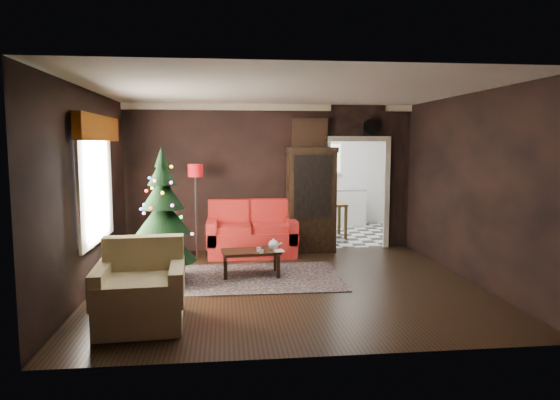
{
  "coord_description": "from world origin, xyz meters",
  "views": [
    {
      "loc": [
        -0.89,
        -7.07,
        2.05
      ],
      "look_at": [
        0.0,
        0.9,
        1.15
      ],
      "focal_mm": 32.12,
      "sensor_mm": 36.0,
      "label": 1
    }
  ],
  "objects": [
    {
      "name": "teapot",
      "position": [
        -0.14,
        0.56,
        0.49
      ],
      "size": [
        0.24,
        0.24,
        0.17
      ],
      "primitive_type": null,
      "rotation": [
        0.0,
        0.0,
        -0.38
      ],
      "color": "white",
      "rests_on": "coffee_table"
    },
    {
      "name": "left_window",
      "position": [
        -2.71,
        0.2,
        1.45
      ],
      "size": [
        0.05,
        1.6,
        1.4
      ],
      "primitive_type": "cube",
      "color": "white",
      "rests_on": "wall_left"
    },
    {
      "name": "cup_b",
      "position": [
        -0.34,
        0.36,
        0.43
      ],
      "size": [
        0.08,
        0.08,
        0.05
      ],
      "primitive_type": "cylinder",
      "rotation": [
        0.0,
        0.0,
        0.39
      ],
      "color": "silver",
      "rests_on": "coffee_table"
    },
    {
      "name": "rug",
      "position": [
        -0.34,
        0.43,
        0.01
      ],
      "size": [
        2.44,
        1.79,
        0.01
      ],
      "primitive_type": "cube",
      "rotation": [
        0.0,
        0.0,
        -0.01
      ],
      "color": "#5F4051",
      "rests_on": "ground"
    },
    {
      "name": "doorway",
      "position": [
        1.7,
        2.5,
        1.05
      ],
      "size": [
        1.1,
        0.1,
        2.1
      ],
      "primitive_type": null,
      "color": "#EEE2C9",
      "rests_on": "ground"
    },
    {
      "name": "wall_right",
      "position": [
        2.75,
        0.0,
        1.4
      ],
      "size": [
        0.0,
        5.5,
        5.5
      ],
      "primitive_type": "plane",
      "rotation": [
        1.57,
        0.0,
        -1.57
      ],
      "color": "black",
      "rests_on": "ground"
    },
    {
      "name": "wall_back",
      "position": [
        0.0,
        2.5,
        1.4
      ],
      "size": [
        5.5,
        0.0,
        5.5
      ],
      "primitive_type": "plane",
      "rotation": [
        1.57,
        0.0,
        0.0
      ],
      "color": "black",
      "rests_on": "ground"
    },
    {
      "name": "book",
      "position": [
        -0.14,
        0.44,
        0.51
      ],
      "size": [
        0.15,
        0.04,
        0.2
      ],
      "primitive_type": "imported",
      "rotation": [
        0.0,
        0.0,
        0.15
      ],
      "color": "gray",
      "rests_on": "coffee_table"
    },
    {
      "name": "coffee_table",
      "position": [
        -0.49,
        0.57,
        0.21
      ],
      "size": [
        0.93,
        0.62,
        0.39
      ],
      "primitive_type": null,
      "rotation": [
        0.0,
        0.0,
        0.12
      ],
      "color": "black",
      "rests_on": "rug"
    },
    {
      "name": "kitchen_counter",
      "position": [
        1.7,
        5.2,
        0.45
      ],
      "size": [
        1.8,
        0.6,
        0.9
      ],
      "primitive_type": "cube",
      "color": "white",
      "rests_on": "ground"
    },
    {
      "name": "valance",
      "position": [
        -2.63,
        0.2,
        2.27
      ],
      "size": [
        0.12,
        2.1,
        0.35
      ],
      "primitive_type": "cube",
      "color": "#703307",
      "rests_on": "wall_left"
    },
    {
      "name": "painting",
      "position": [
        0.75,
        2.46,
        2.25
      ],
      "size": [
        0.62,
        0.05,
        0.52
      ],
      "primitive_type": "cube",
      "color": "#B06B3B",
      "rests_on": "wall_back"
    },
    {
      "name": "cup_a",
      "position": [
        -0.37,
        0.5,
        0.44
      ],
      "size": [
        0.09,
        0.09,
        0.06
      ],
      "primitive_type": "cylinder",
      "rotation": [
        0.0,
        0.0,
        -0.4
      ],
      "color": "white",
      "rests_on": "coffee_table"
    },
    {
      "name": "christmas_tree",
      "position": [
        -1.78,
        0.28,
        1.05
      ],
      "size": [
        1.24,
        1.24,
        1.81
      ],
      "primitive_type": null,
      "rotation": [
        0.0,
        0.0,
        -0.39
      ],
      "color": "black",
      "rests_on": "ground"
    },
    {
      "name": "kitchen_window",
      "position": [
        1.7,
        5.45,
        1.7
      ],
      "size": [
        0.7,
        0.06,
        0.7
      ],
      "primitive_type": "cube",
      "color": "white",
      "rests_on": "ground"
    },
    {
      "name": "floor_lamp",
      "position": [
        -1.41,
        2.0,
        0.83
      ],
      "size": [
        0.31,
        0.31,
        1.73
      ],
      "primitive_type": null,
      "rotation": [
        0.0,
        0.0,
        0.06
      ],
      "color": "black",
      "rests_on": "ground"
    },
    {
      "name": "ceiling",
      "position": [
        0.0,
        0.0,
        2.8
      ],
      "size": [
        5.5,
        5.5,
        0.0
      ],
      "primitive_type": "plane",
      "rotation": [
        3.14,
        0.0,
        0.0
      ],
      "color": "white",
      "rests_on": "ground"
    },
    {
      "name": "floor",
      "position": [
        0.0,
        0.0,
        0.0
      ],
      "size": [
        5.5,
        5.5,
        0.0
      ],
      "primitive_type": "plane",
      "color": "black",
      "rests_on": "ground"
    },
    {
      "name": "wall_front",
      "position": [
        0.0,
        -2.5,
        1.4
      ],
      "size": [
        5.5,
        0.0,
        5.5
      ],
      "primitive_type": "plane",
      "rotation": [
        -1.57,
        0.0,
        0.0
      ],
      "color": "black",
      "rests_on": "ground"
    },
    {
      "name": "curio_cabinet",
      "position": [
        0.75,
        2.27,
        0.95
      ],
      "size": [
        0.9,
        0.45,
        1.9
      ],
      "primitive_type": null,
      "color": "black",
      "rests_on": "ground"
    },
    {
      "name": "armchair",
      "position": [
        -1.85,
        -1.45,
        0.46
      ],
      "size": [
        1.04,
        1.04,
        1.0
      ],
      "primitive_type": null,
      "rotation": [
        0.0,
        0.0,
        0.06
      ],
      "color": "#D1B786",
      "rests_on": "ground"
    },
    {
      "name": "kitchen_floor",
      "position": [
        1.7,
        4.0,
        0.0
      ],
      "size": [
        3.0,
        3.0,
        0.0
      ],
      "primitive_type": "plane",
      "color": "white",
      "rests_on": "ground"
    },
    {
      "name": "loveseat",
      "position": [
        -0.4,
        2.05,
        0.5
      ],
      "size": [
        1.7,
        0.9,
        1.0
      ],
      "primitive_type": null,
      "color": "#910509",
      "rests_on": "ground"
    },
    {
      "name": "kitchen_table",
      "position": [
        1.4,
        3.7,
        0.38
      ],
      "size": [
        0.7,
        0.7,
        0.75
      ],
      "primitive_type": null,
      "color": "brown",
      "rests_on": "ground"
    },
    {
      "name": "wall_left",
      "position": [
        -2.75,
        0.0,
        1.4
      ],
      "size": [
        0.0,
        5.5,
        5.5
      ],
      "primitive_type": "plane",
      "rotation": [
        1.57,
        0.0,
        1.57
      ],
      "color": "black",
      "rests_on": "ground"
    },
    {
      "name": "wall_clock",
      "position": [
        1.95,
        2.45,
        2.38
      ],
      "size": [
        0.32,
        0.32,
        0.06
      ],
      "primitive_type": "cylinder",
      "color": "silver",
      "rests_on": "wall_back"
    }
  ]
}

